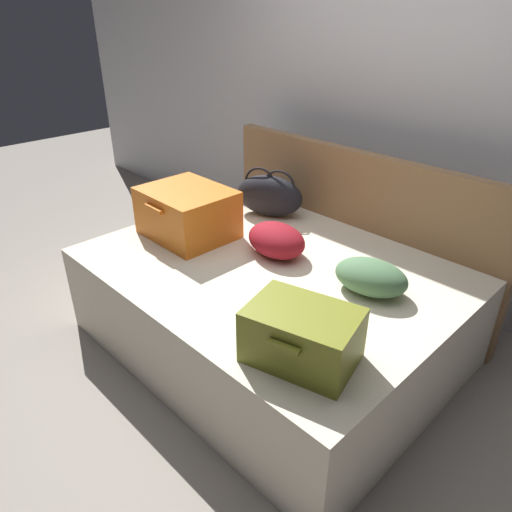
{
  "coord_description": "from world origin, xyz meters",
  "views": [
    {
      "loc": [
        1.64,
        -1.33,
        1.9
      ],
      "look_at": [
        0.0,
        0.28,
        0.67
      ],
      "focal_mm": 33.25,
      "sensor_mm": 36.0,
      "label": 1
    }
  ],
  "objects_px": {
    "hard_case_large": "(188,212)",
    "hard_case_medium": "(302,335)",
    "pillow_center_head": "(276,240)",
    "bed": "(270,305)",
    "duffel_bag": "(269,195)",
    "pillow_near_headboard": "(371,277)"
  },
  "relations": [
    {
      "from": "pillow_near_headboard",
      "to": "duffel_bag",
      "type": "bearing_deg",
      "value": 161.82
    },
    {
      "from": "hard_case_large",
      "to": "pillow_near_headboard",
      "type": "distance_m",
      "value": 1.24
    },
    {
      "from": "duffel_bag",
      "to": "pillow_near_headboard",
      "type": "relative_size",
      "value": 1.39
    },
    {
      "from": "bed",
      "to": "hard_case_medium",
      "type": "xyz_separation_m",
      "value": [
        0.66,
        -0.5,
        0.4
      ]
    },
    {
      "from": "hard_case_medium",
      "to": "duffel_bag",
      "type": "bearing_deg",
      "value": 124.12
    },
    {
      "from": "bed",
      "to": "pillow_near_headboard",
      "type": "xyz_separation_m",
      "value": [
        0.56,
        0.16,
        0.37
      ]
    },
    {
      "from": "hard_case_medium",
      "to": "duffel_bag",
      "type": "relative_size",
      "value": 0.96
    },
    {
      "from": "hard_case_medium",
      "to": "pillow_near_headboard",
      "type": "xyz_separation_m",
      "value": [
        -0.1,
        0.66,
        -0.03
      ]
    },
    {
      "from": "hard_case_medium",
      "to": "hard_case_large",
      "type": "bearing_deg",
      "value": 147.77
    },
    {
      "from": "hard_case_large",
      "to": "hard_case_medium",
      "type": "xyz_separation_m",
      "value": [
        1.31,
        -0.41,
        -0.04
      ]
    },
    {
      "from": "hard_case_medium",
      "to": "pillow_near_headboard",
      "type": "height_order",
      "value": "hard_case_medium"
    },
    {
      "from": "bed",
      "to": "hard_case_large",
      "type": "distance_m",
      "value": 0.79
    },
    {
      "from": "pillow_center_head",
      "to": "bed",
      "type": "bearing_deg",
      "value": -60.3
    },
    {
      "from": "hard_case_large",
      "to": "duffel_bag",
      "type": "relative_size",
      "value": 1.05
    },
    {
      "from": "bed",
      "to": "hard_case_medium",
      "type": "height_order",
      "value": "hard_case_medium"
    },
    {
      "from": "hard_case_medium",
      "to": "duffel_bag",
      "type": "xyz_separation_m",
      "value": [
        -1.17,
        1.01,
        0.03
      ]
    },
    {
      "from": "bed",
      "to": "pillow_center_head",
      "type": "distance_m",
      "value": 0.4
    },
    {
      "from": "bed",
      "to": "duffel_bag",
      "type": "relative_size",
      "value": 3.87
    },
    {
      "from": "bed",
      "to": "duffel_bag",
      "type": "height_order",
      "value": "duffel_bag"
    },
    {
      "from": "pillow_near_headboard",
      "to": "pillow_center_head",
      "type": "bearing_deg",
      "value": -175.87
    },
    {
      "from": "hard_case_large",
      "to": "hard_case_medium",
      "type": "distance_m",
      "value": 1.37
    },
    {
      "from": "pillow_near_headboard",
      "to": "pillow_center_head",
      "type": "xyz_separation_m",
      "value": [
        -0.63,
        -0.05,
        0.01
      ]
    }
  ]
}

